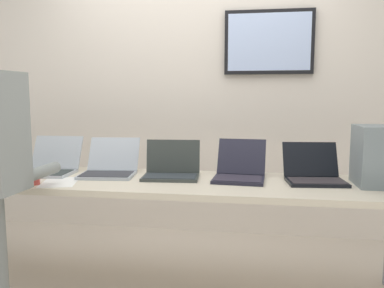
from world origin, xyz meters
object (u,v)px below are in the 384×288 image
(laptop_station_5, at_px, (314,173))
(coffee_mug, at_px, (34,177))
(laptop_station_4, at_px, (240,170))
(workbench, at_px, (165,187))
(laptop_station_1, at_px, (50,165))
(laptop_station_3, at_px, (172,169))
(laptop_station_2, at_px, (110,167))

(laptop_station_5, distance_m, coffee_mug, 1.76)
(laptop_station_4, bearing_deg, coffee_mug, -164.11)
(workbench, xyz_separation_m, coffee_mug, (-0.78, -0.25, 0.09))
(workbench, xyz_separation_m, laptop_station_1, (-0.86, 0.11, 0.10))
(laptop_station_1, distance_m, laptop_station_4, 1.34)
(workbench, relative_size, coffee_mug, 35.71)
(laptop_station_1, xyz_separation_m, laptop_station_4, (1.34, 0.00, -0.00))
(laptop_station_3, relative_size, laptop_station_4, 0.96)
(laptop_station_1, xyz_separation_m, coffee_mug, (0.09, -0.36, -0.01))
(laptop_station_3, distance_m, laptop_station_5, 0.93)
(laptop_station_5, bearing_deg, laptop_station_1, 179.91)
(laptop_station_1, bearing_deg, laptop_station_4, 0.01)
(laptop_station_1, bearing_deg, coffee_mug, -76.55)
(laptop_station_4, xyz_separation_m, laptop_station_5, (0.47, -0.00, -0.00))
(laptop_station_1, height_order, laptop_station_5, laptop_station_1)
(laptop_station_3, relative_size, coffee_mug, 4.37)
(laptop_station_2, bearing_deg, laptop_station_1, -179.10)
(coffee_mug, bearing_deg, laptop_station_5, 11.59)
(workbench, distance_m, laptop_station_2, 0.45)
(laptop_station_4, bearing_deg, laptop_station_3, -177.68)
(laptop_station_1, height_order, laptop_station_4, same)
(laptop_station_2, relative_size, laptop_station_4, 1.04)
(laptop_station_2, bearing_deg, coffee_mug, -134.38)
(laptop_station_1, height_order, laptop_station_2, laptop_station_1)
(laptop_station_1, bearing_deg, laptop_station_5, -0.09)
(laptop_station_1, distance_m, laptop_station_5, 1.81)
(laptop_station_5, relative_size, coffee_mug, 4.37)
(workbench, xyz_separation_m, laptop_station_2, (-0.42, 0.11, 0.10))
(workbench, bearing_deg, laptop_station_3, 74.85)
(workbench, bearing_deg, coffee_mug, -162.14)
(laptop_station_2, distance_m, laptop_station_5, 1.37)
(laptop_station_2, relative_size, coffee_mug, 4.73)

